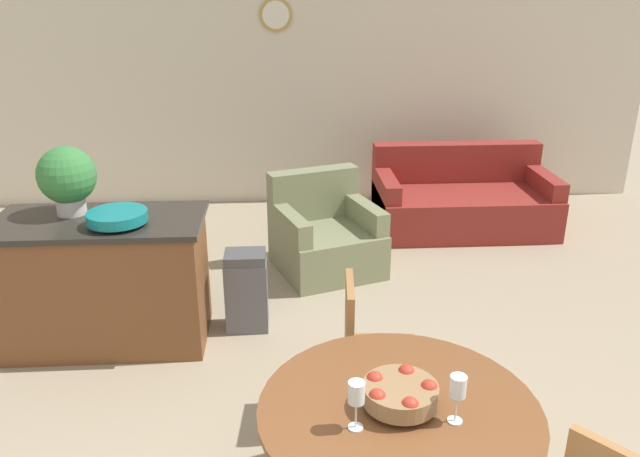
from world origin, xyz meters
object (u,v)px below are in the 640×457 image
object	(u,v)px
dining_table	(398,438)
kitchen_island	(106,281)
fruit_bowl	(400,393)
dining_chair_far_side	(369,346)
teal_bowl	(117,217)
wine_glass_left	(356,394)
trash_bin	(246,291)
armchair	(325,238)
couch	(462,201)
wine_glass_right	(458,388)
potted_plant	(67,177)

from	to	relation	value
dining_table	kitchen_island	size ratio (longest dim) A/B	0.86
fruit_bowl	dining_chair_far_side	bearing A→B (deg)	90.35
teal_bowl	dining_chair_far_side	bearing A→B (deg)	-29.48
dining_chair_far_side	wine_glass_left	bearing A→B (deg)	-7.03
trash_bin	armchair	world-z (taller)	armchair
dining_chair_far_side	armchair	xyz separation A→B (m)	(-0.10, 2.15, -0.21)
teal_bowl	trash_bin	bearing A→B (deg)	16.69
kitchen_island	wine_glass_left	bearing A→B (deg)	-52.09
fruit_bowl	couch	world-z (taller)	fruit_bowl
wine_glass_right	armchair	distance (m)	3.18
fruit_bowl	trash_bin	size ratio (longest dim) A/B	0.53
dining_table	armchair	world-z (taller)	armchair
wine_glass_left	wine_glass_right	world-z (taller)	same
fruit_bowl	wine_glass_right	bearing A→B (deg)	-26.65
teal_bowl	potted_plant	size ratio (longest dim) A/B	0.83
fruit_bowl	armchair	distance (m)	3.04
teal_bowl	wine_glass_right	bearing A→B (deg)	-45.89
teal_bowl	potted_plant	xyz separation A→B (m)	(-0.37, 0.24, 0.20)
wine_glass_right	couch	world-z (taller)	wine_glass_right
kitchen_island	trash_bin	world-z (taller)	kitchen_island
potted_plant	couch	world-z (taller)	potted_plant
dining_table	couch	size ratio (longest dim) A/B	0.68
dining_table	dining_chair_far_side	distance (m)	0.85
dining_table	couch	world-z (taller)	couch
wine_glass_left	armchair	bearing A→B (deg)	88.22
couch	dining_chair_far_side	bearing A→B (deg)	-114.48
fruit_bowl	teal_bowl	size ratio (longest dim) A/B	0.83
dining_chair_far_side	potted_plant	size ratio (longest dim) A/B	1.89
wine_glass_right	trash_bin	world-z (taller)	wine_glass_right
trash_bin	kitchen_island	bearing A→B (deg)	-172.77
dining_table	potted_plant	size ratio (longest dim) A/B	2.59
armchair	fruit_bowl	bearing A→B (deg)	-107.11
wine_glass_right	armchair	size ratio (longest dim) A/B	0.21
dining_chair_far_side	couch	xyz separation A→B (m)	(1.42, 3.10, -0.21)
dining_chair_far_side	couch	size ratio (longest dim) A/B	0.50
dining_chair_far_side	kitchen_island	size ratio (longest dim) A/B	0.63
armchair	couch	bearing A→B (deg)	12.90
potted_plant	couch	xyz separation A→B (m)	(3.35, 1.98, -0.91)
dining_table	wine_glass_right	world-z (taller)	wine_glass_right
trash_bin	dining_table	bearing A→B (deg)	-68.82
teal_bowl	armchair	xyz separation A→B (m)	(1.46, 1.27, -0.71)
dining_table	couch	bearing A→B (deg)	70.34
wine_glass_left	couch	world-z (taller)	wine_glass_left
wine_glass_left	dining_table	bearing A→B (deg)	30.95
wine_glass_right	potted_plant	xyz separation A→B (m)	(-2.15, 2.08, 0.31)
fruit_bowl	kitchen_island	bearing A→B (deg)	133.23
dining_chair_far_side	armchair	world-z (taller)	dining_chair_far_side
dining_table	armchair	size ratio (longest dim) A/B	1.15
potted_plant	couch	size ratio (longest dim) A/B	0.26
fruit_bowl	kitchen_island	world-z (taller)	kitchen_island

